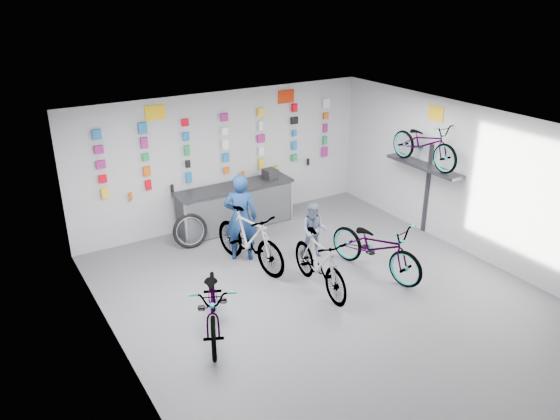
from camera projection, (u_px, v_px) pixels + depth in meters
floor at (328, 299)px, 9.58m from camera, size 8.00×8.00×0.00m
ceiling at (335, 133)px, 8.41m from camera, size 8.00×8.00×0.00m
wall_back at (225, 159)px, 12.13m from camera, size 7.00×0.00×7.00m
wall_front at (554, 351)px, 5.85m from camera, size 7.00×0.00×7.00m
wall_left at (121, 277)px, 7.31m from camera, size 0.00×8.00×8.00m
wall_right at (476, 183)px, 10.68m from camera, size 0.00×8.00×8.00m
counter at (235, 207)px, 12.17m from camera, size 2.70×0.66×1.00m
merch_wall at (224, 146)px, 11.94m from camera, size 5.57×0.08×1.57m
wall_bracket at (424, 170)px, 11.55m from camera, size 0.39×1.90×2.00m
sign_left at (155, 113)px, 10.92m from camera, size 0.42×0.02×0.30m
sign_right at (286, 97)px, 12.41m from camera, size 0.42×0.02×0.30m
sign_side at (436, 113)px, 11.16m from camera, size 0.02×0.40×0.30m
bike_left at (214, 303)px, 8.50m from camera, size 1.44×2.10×1.04m
bike_center at (320, 263)px, 9.67m from camera, size 0.68×1.86×1.09m
bike_right at (376, 246)px, 10.26m from camera, size 1.14×2.20×1.10m
bike_service at (250, 239)px, 10.47m from camera, size 0.94×2.03×1.18m
bike_wall at (425, 143)px, 11.28m from camera, size 0.63×1.80×0.95m
clerk at (241, 217)px, 10.65m from camera, size 0.78×0.70×1.79m
customer at (314, 230)px, 10.87m from camera, size 0.70×0.68×1.13m
spare_wheel at (190, 231)px, 11.33m from camera, size 0.76×0.32×0.74m
register at (270, 174)px, 12.37m from camera, size 0.30×0.32×0.22m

